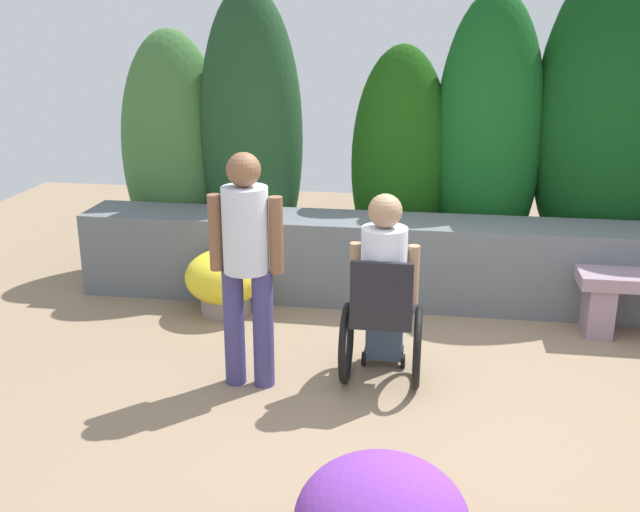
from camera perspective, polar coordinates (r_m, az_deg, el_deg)
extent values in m
plane|color=#8E765C|center=(5.01, 8.10, -10.74)|extent=(11.54, 11.54, 0.00)
cube|color=slate|center=(6.45, 8.53, -0.49)|extent=(6.14, 0.59, 0.73)
ellipsoid|color=#3D6D34|center=(7.32, -11.13, 7.87)|extent=(1.03, 0.72, 2.29)
ellipsoid|color=#1D4121|center=(6.92, -5.30, 9.16)|extent=(0.95, 0.67, 2.67)
ellipsoid|color=#17480E|center=(6.99, 6.19, 7.08)|extent=(0.92, 0.64, 2.16)
ellipsoid|color=#13501B|center=(6.94, 12.80, 8.65)|extent=(0.97, 0.68, 2.63)
ellipsoid|color=#0F4015|center=(7.15, 21.94, 9.65)|extent=(1.48, 1.03, 3.02)
cube|color=gray|center=(6.24, 20.57, -3.73)|extent=(0.20, 0.37, 0.41)
cube|color=black|center=(4.96, 4.83, -4.55)|extent=(0.40, 0.40, 0.06)
cube|color=black|center=(4.70, 4.74, -2.80)|extent=(0.40, 0.04, 0.40)
cube|color=black|center=(5.41, 4.97, -7.16)|extent=(0.28, 0.12, 0.03)
torus|color=black|center=(5.06, 2.04, -6.70)|extent=(0.05, 0.56, 0.56)
torus|color=black|center=(5.04, 7.51, -6.99)|extent=(0.05, 0.56, 0.56)
cylinder|color=black|center=(5.38, 3.40, -7.88)|extent=(0.03, 0.10, 0.10)
cylinder|color=black|center=(5.36, 6.41, -8.04)|extent=(0.03, 0.10, 0.10)
cube|color=#3D4F63|center=(5.01, 4.95, -2.95)|extent=(0.30, 0.40, 0.16)
cube|color=#3D4F63|center=(5.32, 5.00, -5.65)|extent=(0.26, 0.14, 0.43)
cylinder|color=silver|center=(4.81, 4.93, -0.68)|extent=(0.30, 0.30, 0.50)
cylinder|color=#A27E5B|center=(4.91, 2.74, -1.23)|extent=(0.08, 0.08, 0.40)
cylinder|color=#A27E5B|center=(4.89, 7.17, -1.45)|extent=(0.08, 0.08, 0.40)
sphere|color=#A27E5B|center=(4.71, 5.04, 3.48)|extent=(0.22, 0.22, 0.22)
cylinder|color=#413C73|center=(5.01, -6.63, -5.49)|extent=(0.14, 0.14, 0.81)
cylinder|color=#413C73|center=(4.97, -4.39, -5.65)|extent=(0.14, 0.14, 0.81)
cylinder|color=silver|center=(4.76, -5.76, 2.02)|extent=(0.30, 0.30, 0.56)
cylinder|color=brown|center=(4.82, -8.06, 1.80)|extent=(0.09, 0.09, 0.50)
cylinder|color=brown|center=(4.72, -3.40, 1.60)|extent=(0.09, 0.09, 0.50)
sphere|color=brown|center=(4.67, -5.91, 6.63)|extent=(0.22, 0.22, 0.22)
cylinder|color=gray|center=(6.32, -7.24, -3.45)|extent=(0.42, 0.42, 0.19)
ellipsoid|color=#0F5416|center=(6.26, -7.30, -2.15)|extent=(0.46, 0.46, 0.16)
ellipsoid|color=yellow|center=(6.24, -7.32, -1.57)|extent=(0.67, 0.67, 0.45)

